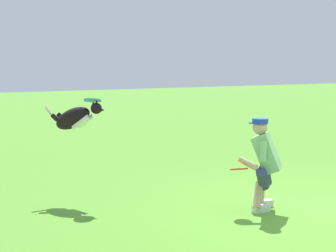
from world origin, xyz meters
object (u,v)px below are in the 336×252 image
Objects in this scene: frisbee_flying at (93,100)px; frisbee_held at (239,169)px; person at (264,161)px; dog at (76,118)px.

frisbee_flying reaches higher than frisbee_held.
person is at bearing 135.89° from frisbee_flying.
person is at bearing 171.44° from frisbee_held.
frisbee_flying is at bearing 6.42° from dog.
dog reaches higher than person.
frisbee_flying reaches higher than person.
frisbee_held is at bearing -0.70° from dog.
frisbee_flying is 2.44m from frisbee_held.
frisbee_flying is (-0.21, 0.19, 0.27)m from dog.
person is at bearing 4.32° from dog.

